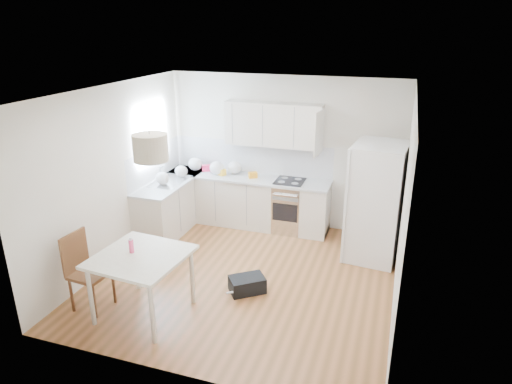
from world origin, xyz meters
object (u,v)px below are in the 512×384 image
gym_bag (247,284)px  dining_table (141,262)px  refrigerator (377,202)px  dining_chair (90,272)px

gym_bag → dining_table: bearing=-177.3°
refrigerator → dining_chair: 4.27m
dining_table → gym_bag: 1.53m
refrigerator → dining_table: size_ratio=1.60×
dining_table → gym_bag: (1.08, 0.89, -0.63)m
dining_chair → refrigerator: bearing=42.6°
refrigerator → dining_table: 3.66m
refrigerator → dining_chair: bearing=-136.3°
dining_table → gym_bag: bearing=44.3°
dining_table → gym_bag: size_ratio=2.41×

